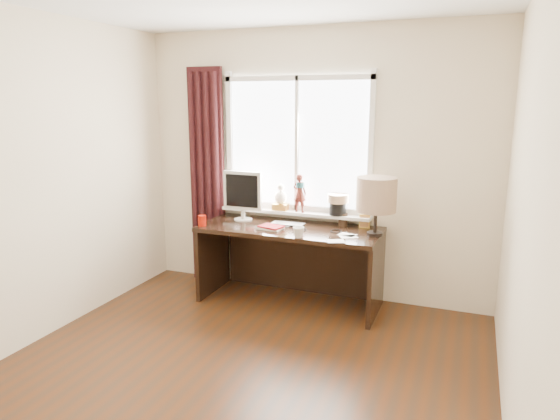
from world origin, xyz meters
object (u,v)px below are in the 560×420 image
at_px(laptop, 288,224).
at_px(monitor, 243,193).
at_px(table_lamp, 376,195).
at_px(desk, 293,249).
at_px(red_cup, 202,221).
at_px(mug, 299,232).

distance_m(laptop, monitor, 0.56).
height_order(laptop, table_lamp, table_lamp).
bearing_deg(monitor, desk, -0.69).
distance_m(laptop, table_lamp, 0.91).
distance_m(laptop, red_cup, 0.82).
xyz_separation_m(mug, table_lamp, (0.61, 0.30, 0.31)).
bearing_deg(laptop, mug, -57.45).
xyz_separation_m(red_cup, monitor, (0.27, 0.34, 0.23)).
relative_size(monitor, table_lamp, 0.94).
height_order(laptop, red_cup, red_cup).
distance_m(laptop, mug, 0.44).
bearing_deg(table_lamp, red_cup, -171.35).
height_order(laptop, monitor, monitor).
height_order(mug, monitor, monitor).
xyz_separation_m(monitor, table_lamp, (1.33, -0.10, 0.09)).
bearing_deg(laptop, table_lamp, -4.00).
height_order(red_cup, desk, red_cup).
bearing_deg(monitor, laptop, -4.14).
xyz_separation_m(red_cup, desk, (0.80, 0.34, -0.29)).
distance_m(mug, desk, 0.53).
bearing_deg(monitor, mug, -29.06).
distance_m(red_cup, monitor, 0.49).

